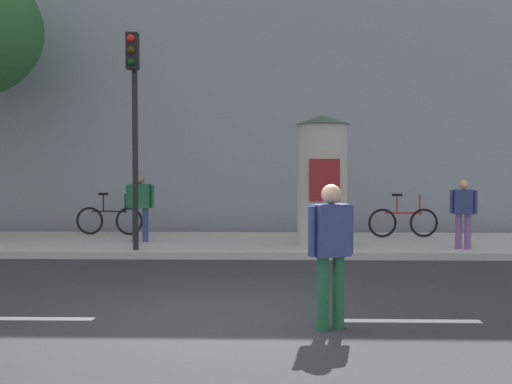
% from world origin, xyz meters
% --- Properties ---
extents(ground_plane, '(80.00, 80.00, 0.00)m').
position_xyz_m(ground_plane, '(0.00, 0.00, 0.00)').
color(ground_plane, '#2B2B2D').
extents(sidewalk_curb, '(36.00, 4.00, 0.15)m').
position_xyz_m(sidewalk_curb, '(0.00, 7.00, 0.07)').
color(sidewalk_curb, '#B2ADA3').
rests_on(sidewalk_curb, ground_plane).
extents(lane_markings, '(25.80, 0.16, 0.01)m').
position_xyz_m(lane_markings, '(-0.00, 0.00, 0.00)').
color(lane_markings, silver).
rests_on(lane_markings, ground_plane).
extents(building_backdrop, '(36.00, 5.00, 11.26)m').
position_xyz_m(building_backdrop, '(0.00, 12.00, 5.63)').
color(building_backdrop, gray).
rests_on(building_backdrop, ground_plane).
extents(traffic_light, '(0.24, 0.45, 4.52)m').
position_xyz_m(traffic_light, '(-2.15, 5.24, 3.18)').
color(traffic_light, black).
rests_on(traffic_light, sidewalk_curb).
extents(poster_column, '(1.20, 1.20, 2.89)m').
position_xyz_m(poster_column, '(1.84, 6.02, 1.61)').
color(poster_column, '#B2ADA3').
rests_on(poster_column, sidewalk_curb).
extents(pedestrian_near_pole, '(0.55, 0.50, 1.70)m').
position_xyz_m(pedestrian_near_pole, '(1.40, -0.38, 1.01)').
color(pedestrian_near_pole, '#1E5938').
rests_on(pedestrian_near_pole, ground_plane).
extents(pedestrian_tallest, '(0.55, 0.33, 1.48)m').
position_xyz_m(pedestrian_tallest, '(4.83, 5.69, 0.99)').
color(pedestrian_tallest, '#724C84').
rests_on(pedestrian_tallest, sidewalk_curb).
extents(pedestrian_in_dark_shirt, '(0.67, 0.41, 1.57)m').
position_xyz_m(pedestrian_in_dark_shirt, '(-2.36, 6.81, 1.09)').
color(pedestrian_in_dark_shirt, navy).
rests_on(pedestrian_in_dark_shirt, sidewalk_curb).
extents(bicycle_leaning, '(1.77, 0.17, 1.09)m').
position_xyz_m(bicycle_leaning, '(-3.48, 8.26, 0.54)').
color(bicycle_leaning, black).
rests_on(bicycle_leaning, sidewalk_curb).
extents(bicycle_upright, '(1.77, 0.19, 1.09)m').
position_xyz_m(bicycle_upright, '(4.02, 7.87, 0.54)').
color(bicycle_upright, black).
rests_on(bicycle_upright, sidewalk_curb).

